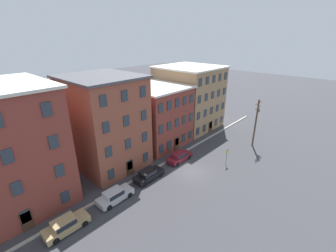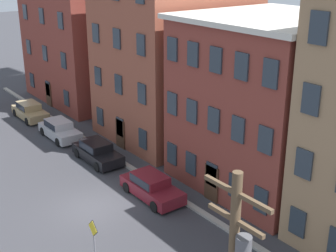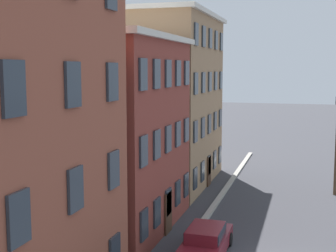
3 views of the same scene
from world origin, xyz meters
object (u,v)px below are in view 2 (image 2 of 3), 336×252
(car_silver, at_px, (60,129))
(car_maroon, at_px, (151,186))
(caution_sign, at_px, (94,237))
(car_black, at_px, (97,151))
(car_tan, at_px, (30,110))

(car_silver, relative_size, car_maroon, 1.00)
(car_maroon, height_order, caution_sign, caution_sign)
(car_silver, relative_size, car_black, 1.00)
(car_silver, xyz_separation_m, car_black, (5.66, 0.22, 0.00))
(car_tan, bearing_deg, car_silver, 0.98)
(car_silver, distance_m, caution_sign, 17.25)
(caution_sign, bearing_deg, car_maroon, 123.95)
(car_black, height_order, car_maroon, same)
(caution_sign, bearing_deg, car_black, 150.60)
(car_tan, bearing_deg, caution_sign, -14.28)
(car_tan, xyz_separation_m, caution_sign, (22.17, -5.64, 0.96))
(car_tan, distance_m, car_maroon, 18.15)
(car_maroon, bearing_deg, car_tan, -178.94)
(car_black, bearing_deg, car_maroon, 0.18)
(car_silver, xyz_separation_m, caution_sign, (16.24, -5.75, 0.96))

